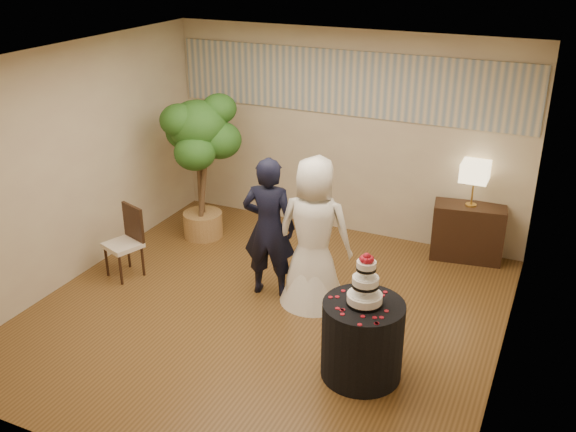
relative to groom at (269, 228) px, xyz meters
The scene contains 15 objects.
floor 0.96m from the groom, 70.33° to the right, with size 5.00×5.00×0.00m, color brown.
ceiling 2.02m from the groom, 70.33° to the right, with size 5.00×5.00×0.00m, color white.
wall_back 2.14m from the groom, 85.57° to the left, with size 5.00×0.06×2.80m, color #C8B594.
wall_front 3.00m from the groom, 86.91° to the right, with size 5.00×0.06×2.80m, color #C8B594.
wall_left 2.45m from the groom, 169.23° to the right, with size 0.06×5.00×2.80m, color #C8B594.
wall_right 2.75m from the groom, ahead, with size 0.06×5.00×2.80m, color #C8B594.
mural_border 2.40m from the groom, 85.53° to the left, with size 4.90×0.02×0.85m, color #A6A69B.
groom is the anchor object (origin of this frame).
bride 0.54m from the groom, ahead, with size 0.85×0.77×1.74m, color white.
cake_table 1.85m from the groom, 34.76° to the right, with size 0.77×0.77×0.79m, color black.
wedding_cake 1.81m from the groom, 34.76° to the right, with size 0.33×0.33×0.52m, color white, non-canonical shape.
console 2.72m from the groom, 43.57° to the left, with size 0.89×0.40×0.74m, color black.
table_lamp 2.69m from the groom, 43.57° to the left, with size 0.33×0.33×0.58m, color beige, non-canonical shape.
ficus_tree 1.84m from the groom, 146.69° to the left, with size 0.97×0.97×2.04m, color #26561B, non-canonical shape.
side_chair 1.88m from the groom, 167.98° to the right, with size 0.41×0.43×0.89m, color black, non-canonical shape.
Camera 1 is at (2.78, -5.47, 3.90)m, focal length 40.00 mm.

